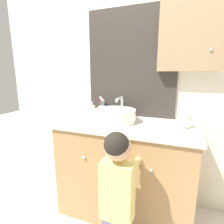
{
  "coord_description": "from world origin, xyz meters",
  "views": [
    {
      "loc": [
        0.41,
        -1.14,
        1.32
      ],
      "look_at": [
        -0.12,
        0.25,
        1.0
      ],
      "focal_mm": 28.0,
      "sensor_mm": 36.0,
      "label": 1
    }
  ],
  "objects_px": {
    "toothbrush_holder": "(102,110)",
    "teddy_bear": "(187,119)",
    "sink_basin": "(115,115)",
    "child_figure": "(118,190)",
    "soap_dispenser": "(92,110)"
  },
  "relations": [
    {
      "from": "child_figure",
      "to": "teddy_bear",
      "type": "distance_m",
      "value": 0.77
    },
    {
      "from": "sink_basin",
      "to": "soap_dispenser",
      "type": "distance_m",
      "value": 0.36
    },
    {
      "from": "child_figure",
      "to": "toothbrush_holder",
      "type": "bearing_deg",
      "value": 120.32
    },
    {
      "from": "child_figure",
      "to": "teddy_bear",
      "type": "bearing_deg",
      "value": 52.52
    },
    {
      "from": "soap_dispenser",
      "to": "teddy_bear",
      "type": "height_order",
      "value": "teddy_bear"
    },
    {
      "from": "sink_basin",
      "to": "toothbrush_holder",
      "type": "xyz_separation_m",
      "value": [
        -0.22,
        0.21,
        -0.01
      ]
    },
    {
      "from": "sink_basin",
      "to": "toothbrush_holder",
      "type": "height_order",
      "value": "sink_basin"
    },
    {
      "from": "soap_dispenser",
      "to": "child_figure",
      "type": "relative_size",
      "value": 0.14
    },
    {
      "from": "sink_basin",
      "to": "toothbrush_holder",
      "type": "bearing_deg",
      "value": 136.21
    },
    {
      "from": "toothbrush_holder",
      "to": "teddy_bear",
      "type": "bearing_deg",
      "value": -13.54
    },
    {
      "from": "toothbrush_holder",
      "to": "child_figure",
      "type": "relative_size",
      "value": 0.2
    },
    {
      "from": "soap_dispenser",
      "to": "child_figure",
      "type": "xyz_separation_m",
      "value": [
        0.52,
        -0.68,
        -0.37
      ]
    },
    {
      "from": "child_figure",
      "to": "teddy_bear",
      "type": "height_order",
      "value": "teddy_bear"
    },
    {
      "from": "child_figure",
      "to": "teddy_bear",
      "type": "relative_size",
      "value": 6.55
    },
    {
      "from": "sink_basin",
      "to": "teddy_bear",
      "type": "xyz_separation_m",
      "value": [
        0.6,
        0.02,
        0.01
      ]
    }
  ]
}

